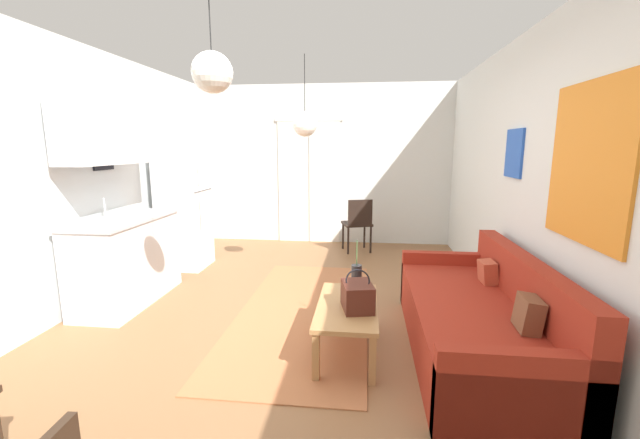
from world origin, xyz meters
TOP-DOWN VIEW (x-y plane):
  - ground_plane at (0.00, 0.00)m, footprint 4.84×7.59m
  - wall_back at (-0.01, 3.54)m, footprint 4.44×0.13m
  - wall_right at (2.17, -0.00)m, footprint 0.12×7.19m
  - wall_left at (-2.17, 0.00)m, footprint 0.12×7.19m
  - area_rug at (0.13, 0.49)m, footprint 1.26×2.94m
  - couch at (1.66, -0.15)m, footprint 0.92×2.12m
  - coffee_table at (0.60, -0.23)m, footprint 0.48×0.97m
  - bamboo_vase at (0.66, 0.08)m, footprint 0.09×0.09m
  - handbag at (0.68, -0.31)m, footprint 0.28×0.33m
  - refrigerator at (-1.72, 1.82)m, footprint 0.59×0.59m
  - kitchen_counter at (-1.80, 0.55)m, footprint 0.59×1.28m
  - accent_chair at (0.61, 2.86)m, footprint 0.52×0.51m
  - pendant_lamp_near at (-0.30, -0.58)m, footprint 0.27×0.27m
  - pendant_lamp_far at (0.01, 1.40)m, footprint 0.29×0.29m

SIDE VIEW (x-z plane):
  - ground_plane at x=0.00m, z-range -0.10..0.00m
  - area_rug at x=0.13m, z-range 0.00..0.01m
  - couch at x=1.66m, z-range -0.13..0.66m
  - coffee_table at x=0.60m, z-range 0.15..0.54m
  - accent_chair at x=0.61m, z-range 0.06..0.90m
  - handbag at x=0.68m, z-range 0.35..0.67m
  - bamboo_vase at x=0.66m, z-range 0.29..0.74m
  - kitchen_counter at x=-1.80m, z-range -0.24..1.87m
  - refrigerator at x=-1.72m, z-range 0.00..1.73m
  - wall_back at x=-0.01m, z-range -0.01..2.64m
  - wall_left at x=-2.17m, z-range 0.00..2.66m
  - wall_right at x=2.17m, z-range 0.00..2.66m
  - pendant_lamp_far at x=0.01m, z-range 1.44..2.35m
  - pendant_lamp_near at x=-0.30m, z-range 1.78..2.45m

